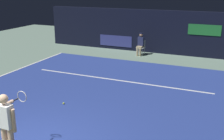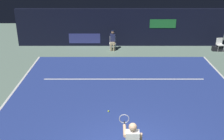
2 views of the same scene
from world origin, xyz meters
TOP-DOWN VIEW (x-y plane):
  - ground_plane at (0.00, 4.22)m, footprint 29.89×29.89m
  - court_surface at (0.00, 4.22)m, footprint 10.45×10.44m
  - line_service at (0.00, 6.05)m, footprint 8.15×0.10m
  - back_wall at (-0.00, 11.96)m, footprint 14.46×0.33m
  - tennis_player at (-0.07, -0.49)m, footprint 0.60×0.93m
  - line_judge_on_chair at (-0.56, 10.92)m, footprint 0.46×0.55m
  - tennis_ball at (-0.75, 2.87)m, footprint 0.07×0.07m

SIDE VIEW (x-z plane):
  - ground_plane at x=0.00m, z-range 0.00..0.00m
  - court_surface at x=0.00m, z-range 0.00..0.01m
  - line_service at x=0.00m, z-range 0.01..0.02m
  - tennis_ball at x=-0.75m, z-range 0.01..0.08m
  - line_judge_on_chair at x=-0.56m, z-range 0.03..1.35m
  - tennis_player at x=-0.07m, z-range 0.12..1.85m
  - back_wall at x=0.00m, z-range 0.00..2.60m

